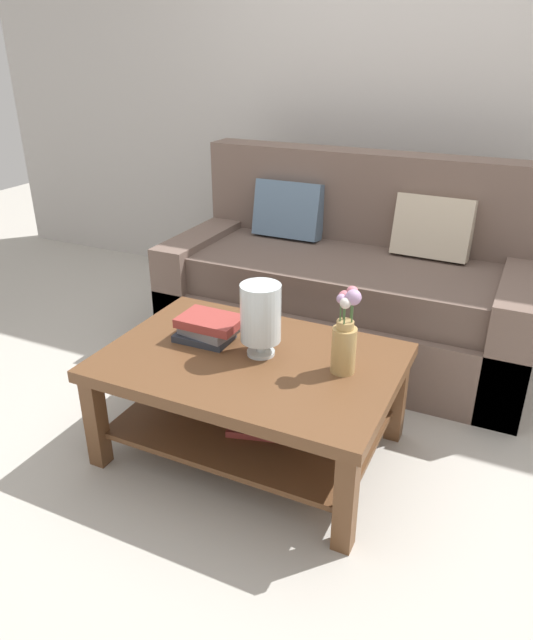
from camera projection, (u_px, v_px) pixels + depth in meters
ground_plane at (298, 418)px, 2.75m from camera, size 10.00×10.00×0.00m
back_wall at (408, 88)px, 3.52m from camera, size 6.40×0.12×2.70m
couch at (350, 287)px, 3.27m from camera, size 1.95×0.90×1.06m
coffee_table at (252, 385)px, 2.41m from camera, size 1.18×0.81×0.46m
book_stack_main at (208, 328)px, 2.47m from camera, size 0.27×0.19×0.10m
glass_hurricane_vase at (261, 315)px, 2.30m from camera, size 0.16×0.16×0.30m
flower_pitcher at (345, 336)px, 2.19m from camera, size 0.10×0.10×0.34m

